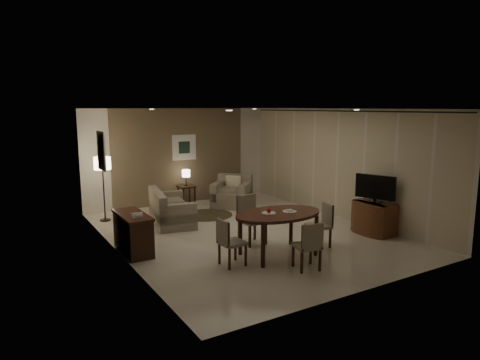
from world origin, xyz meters
TOP-DOWN VIEW (x-y plane):
  - room_shell at (0.00, 0.40)m, footprint 5.50×7.00m
  - taupe_accent at (0.00, 3.48)m, footprint 3.96×0.03m
  - curtain_wall at (2.68, 0.00)m, footprint 0.08×6.70m
  - curtain_rod at (2.68, 0.00)m, footprint 0.03×6.80m
  - art_back_frame at (0.10, 3.46)m, footprint 0.72×0.03m
  - art_back_canvas at (0.10, 3.44)m, footprint 0.34×0.01m
  - art_left_frame at (-2.72, 1.20)m, footprint 0.03×0.60m
  - art_left_canvas at (-2.71, 1.20)m, footprint 0.01×0.46m
  - downlight_nl at (-1.40, -1.80)m, footprint 0.10×0.10m
  - downlight_nr at (1.40, -1.80)m, footprint 0.10×0.10m
  - downlight_fl at (-1.40, 1.80)m, footprint 0.10×0.10m
  - downlight_fr at (1.40, 1.80)m, footprint 0.10×0.10m
  - console_desk at (-2.49, 0.00)m, footprint 0.48×1.20m
  - telephone at (-2.49, -0.30)m, footprint 0.20×0.14m
  - tv_cabinet at (2.40, -1.50)m, footprint 0.48×0.90m
  - flat_tv at (2.38, -1.50)m, footprint 0.36×0.85m
  - dining_table at (-0.22, -1.54)m, footprint 1.73×1.08m
  - chair_near at (-0.21, -2.36)m, footprint 0.49×0.49m
  - chair_far at (-0.26, -0.72)m, footprint 0.49×0.49m
  - chair_left at (-1.21, -1.55)m, footprint 0.42×0.42m
  - chair_right at (0.77, -1.54)m, footprint 0.49×0.49m
  - plate_a at (-0.40, -1.49)m, footprint 0.26×0.26m
  - plate_b at (0.00, -1.59)m, footprint 0.26×0.26m
  - fruit_apple at (-0.40, -1.49)m, footprint 0.09×0.09m
  - napkin at (0.00, -1.59)m, footprint 0.12×0.08m
  - round_rug at (-0.01, 1.81)m, footprint 1.28×1.28m
  - sofa at (-1.07, 1.59)m, footprint 1.82×1.15m
  - armchair at (0.99, 2.31)m, footprint 1.34×1.34m
  - side_table at (-0.01, 3.11)m, footprint 0.44×0.44m
  - table_lamp at (-0.01, 3.11)m, footprint 0.22×0.22m
  - floor_lamp at (-2.39, 2.61)m, footprint 0.40×0.40m

SIDE VIEW (x-z plane):
  - round_rug at x=-0.01m, z-range 0.00..0.01m
  - side_table at x=-0.01m, z-range 0.00..0.56m
  - tv_cabinet at x=2.40m, z-range 0.00..0.70m
  - console_desk at x=-2.49m, z-range 0.00..0.75m
  - sofa at x=-1.07m, z-range 0.00..0.79m
  - dining_table at x=-0.22m, z-range 0.00..0.81m
  - chair_left at x=-1.21m, z-range 0.00..0.84m
  - chair_near at x=-0.21m, z-range 0.00..0.84m
  - chair_right at x=0.77m, z-range 0.00..0.85m
  - armchair at x=0.99m, z-range 0.00..0.87m
  - chair_far at x=-0.26m, z-range 0.00..0.97m
  - floor_lamp at x=-2.39m, z-range 0.00..1.56m
  - telephone at x=-2.49m, z-range 0.76..0.85m
  - table_lamp at x=-0.01m, z-range 0.56..1.06m
  - plate_a at x=-0.40m, z-range 0.81..0.83m
  - plate_b at x=0.00m, z-range 0.81..0.83m
  - napkin at x=0.00m, z-range 0.83..0.86m
  - fruit_apple at x=-0.40m, z-range 0.83..0.92m
  - flat_tv at x=2.38m, z-range 0.72..1.32m
  - curtain_wall at x=2.68m, z-range 0.03..2.61m
  - taupe_accent at x=0.00m, z-range 0.00..2.70m
  - room_shell at x=0.00m, z-range 0.00..2.70m
  - art_back_frame at x=0.10m, z-range 1.24..1.96m
  - art_back_canvas at x=0.10m, z-range 1.43..1.77m
  - art_left_frame at x=-2.72m, z-range 1.45..2.25m
  - art_left_canvas at x=-2.71m, z-range 1.53..2.17m
  - curtain_rod at x=2.68m, z-range 2.62..2.66m
  - downlight_nl at x=-1.40m, z-range 2.68..2.69m
  - downlight_nr at x=1.40m, z-range 2.68..2.69m
  - downlight_fl at x=-1.40m, z-range 2.68..2.69m
  - downlight_fr at x=1.40m, z-range 2.68..2.69m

